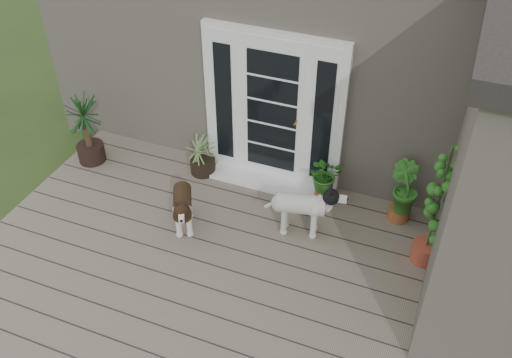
% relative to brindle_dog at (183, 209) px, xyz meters
% --- Properties ---
extents(deck, '(6.20, 4.60, 0.12)m').
position_rel_brindle_dog_xyz_m(deck, '(0.85, -0.79, -0.36)').
color(deck, '#6B5B4C').
rests_on(deck, ground).
extents(house_main, '(7.40, 4.00, 3.10)m').
position_rel_brindle_dog_xyz_m(house_main, '(0.85, 3.46, 1.13)').
color(house_main, '#665E54').
rests_on(house_main, ground).
extents(door_unit, '(1.90, 0.14, 2.15)m').
position_rel_brindle_dog_xyz_m(door_unit, '(0.65, 1.41, 0.77)').
color(door_unit, white).
rests_on(door_unit, deck).
extents(door_step, '(1.60, 0.40, 0.05)m').
position_rel_brindle_dog_xyz_m(door_step, '(0.65, 1.21, -0.28)').
color(door_step, white).
rests_on(door_step, deck).
extents(brindle_dog, '(0.61, 0.79, 0.61)m').
position_rel_brindle_dog_xyz_m(brindle_dog, '(0.00, 0.00, 0.00)').
color(brindle_dog, '#3A2515').
rests_on(brindle_dog, deck).
extents(white_dog, '(0.85, 0.50, 0.66)m').
position_rel_brindle_dog_xyz_m(white_dog, '(1.37, 0.45, 0.03)').
color(white_dog, white).
rests_on(white_dog, deck).
extents(spider_plant, '(0.73, 0.73, 0.62)m').
position_rel_brindle_dog_xyz_m(spider_plant, '(-0.28, 1.11, 0.01)').
color(spider_plant, '#7F9E61').
rests_on(spider_plant, deck).
extents(yucca, '(0.82, 0.82, 1.06)m').
position_rel_brindle_dog_xyz_m(yucca, '(-1.90, 0.77, 0.23)').
color(yucca, black).
rests_on(yucca, deck).
extents(herb_a, '(0.64, 0.64, 0.58)m').
position_rel_brindle_dog_xyz_m(herb_a, '(1.47, 1.17, -0.01)').
color(herb_a, '#245D1A').
rests_on(herb_a, deck).
extents(herb_b, '(0.59, 0.59, 0.63)m').
position_rel_brindle_dog_xyz_m(herb_b, '(2.47, 1.15, 0.01)').
color(herb_b, '#18561D').
rests_on(herb_b, deck).
extents(herb_c, '(0.48, 0.48, 0.59)m').
position_rel_brindle_dog_xyz_m(herb_c, '(3.14, 1.12, -0.01)').
color(herb_c, '#1D631C').
rests_on(herb_c, deck).
extents(sapling, '(0.60, 0.60, 1.70)m').
position_rel_brindle_dog_xyz_m(sapling, '(2.89, 0.55, 0.55)').
color(sapling, '#1E5518').
rests_on(sapling, deck).
extents(clog_left, '(0.14, 0.27, 0.08)m').
position_rel_brindle_dog_xyz_m(clog_left, '(1.23, 0.86, -0.26)').
color(clog_left, black).
rests_on(clog_left, deck).
extents(clog_right, '(0.15, 0.31, 0.09)m').
position_rel_brindle_dog_xyz_m(clog_right, '(1.34, 0.89, -0.26)').
color(clog_right, black).
rests_on(clog_right, deck).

